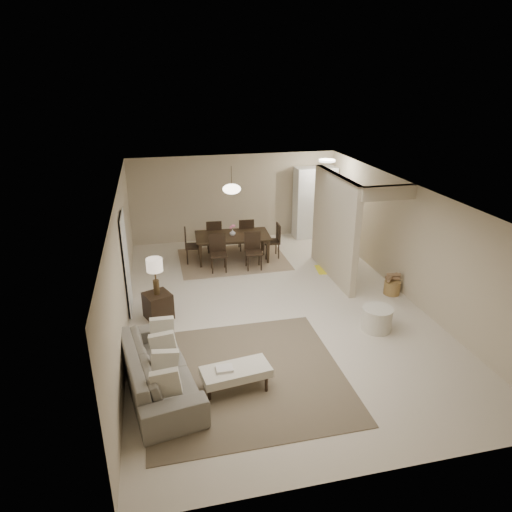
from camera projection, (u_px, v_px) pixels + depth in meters
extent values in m
plane|color=beige|center=(274.00, 307.00, 9.73)|extent=(9.00, 9.00, 0.00)
plane|color=white|center=(276.00, 192.00, 8.79)|extent=(9.00, 9.00, 0.00)
plane|color=#BBAB8D|center=(235.00, 197.00, 13.33)|extent=(6.00, 0.00, 6.00)
plane|color=#BBAB8D|center=(122.00, 265.00, 8.64)|extent=(0.00, 9.00, 9.00)
plane|color=#BBAB8D|center=(408.00, 241.00, 9.88)|extent=(0.00, 9.00, 9.00)
cube|color=#BBAB8D|center=(334.00, 227.00, 10.76)|extent=(0.15, 2.50, 2.50)
cube|color=black|center=(126.00, 264.00, 9.27)|extent=(0.04, 0.90, 2.04)
cube|color=white|center=(314.00, 202.00, 13.57)|extent=(1.20, 0.55, 2.10)
cylinder|color=white|center=(327.00, 161.00, 12.18)|extent=(0.44, 0.44, 0.05)
cube|color=brown|center=(245.00, 375.00, 7.52)|extent=(3.20, 3.20, 0.01)
imported|color=slate|center=(159.00, 369.00, 7.11)|extent=(2.53, 1.34, 0.70)
cube|color=beige|center=(236.00, 372.00, 7.09)|extent=(1.12, 0.63, 0.14)
cylinder|color=black|center=(209.00, 393.00, 6.91)|extent=(0.05, 0.05, 0.24)
cylinder|color=black|center=(266.00, 385.00, 7.09)|extent=(0.05, 0.05, 0.24)
cylinder|color=black|center=(206.00, 379.00, 7.23)|extent=(0.05, 0.05, 0.24)
cylinder|color=black|center=(261.00, 372.00, 7.42)|extent=(0.05, 0.05, 0.24)
cube|color=black|center=(158.00, 306.00, 9.20)|extent=(0.64, 0.64, 0.54)
cylinder|color=#4B3820|center=(156.00, 287.00, 9.05)|extent=(0.12, 0.12, 0.30)
cylinder|color=#4B3820|center=(155.00, 274.00, 8.94)|extent=(0.03, 0.03, 0.26)
cylinder|color=beige|center=(154.00, 265.00, 8.87)|extent=(0.32, 0.32, 0.26)
cylinder|color=beige|center=(377.00, 319.00, 8.79)|extent=(0.59, 0.59, 0.46)
cylinder|color=olive|center=(392.00, 288.00, 10.24)|extent=(0.39, 0.39, 0.30)
cube|color=#866F53|center=(233.00, 259.00, 12.18)|extent=(2.80, 2.10, 0.01)
imported|color=black|center=(233.00, 248.00, 12.06)|extent=(1.99, 1.19, 0.68)
imported|color=white|center=(233.00, 233.00, 11.90)|extent=(0.16, 0.16, 0.16)
cube|color=yellow|center=(335.00, 269.00, 11.57)|extent=(1.02, 0.71, 0.01)
cylinder|color=#4B3820|center=(231.00, 176.00, 11.35)|extent=(0.02, 0.02, 0.50)
ellipsoid|color=#FFEAC6|center=(232.00, 189.00, 11.47)|extent=(0.46, 0.46, 0.25)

